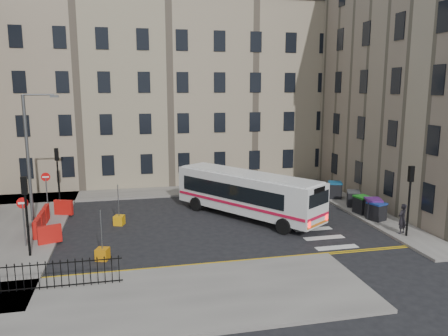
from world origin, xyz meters
name	(u,v)px	position (x,y,z in m)	size (l,w,h in m)	color
ground	(238,220)	(0.00, 0.00, 0.00)	(120.00, 120.00, 0.00)	black
pavement_north	(141,193)	(-6.00, 8.60, 0.07)	(36.00, 3.20, 0.15)	slate
pavement_east	(336,197)	(9.00, 4.00, 0.07)	(2.40, 26.00, 0.15)	slate
pavement_west	(12,229)	(-14.00, 1.00, 0.07)	(6.00, 22.00, 0.15)	slate
pavement_sw	(132,302)	(-7.00, -10.00, 0.07)	(20.00, 6.00, 0.15)	slate
terrace_north	(125,87)	(-7.00, 15.50, 8.62)	(38.30, 10.80, 17.20)	gray
corner_east	(448,75)	(19.00, 5.00, 9.62)	(17.80, 24.30, 19.20)	gray
traffic_light_east	(410,190)	(8.60, -5.50, 2.87)	(0.28, 0.22, 4.10)	black
traffic_light_nw	(57,167)	(-12.00, 6.50, 2.87)	(0.28, 0.22, 4.10)	black
traffic_light_sw	(26,204)	(-12.00, -4.00, 2.87)	(0.28, 0.22, 4.10)	black
streetlamp	(28,157)	(-13.00, 2.00, 4.34)	(0.50, 0.22, 8.14)	#595B5E
no_entry_north	(46,184)	(-12.50, 4.50, 2.08)	(0.60, 0.08, 3.00)	#595B5E
no_entry_south	(23,212)	(-12.50, -2.50, 2.08)	(0.60, 0.08, 3.00)	#595B5E
roadworks_barriers	(48,220)	(-11.84, 0.50, 0.65)	(1.66, 6.26, 1.00)	red
iron_railings	(27,277)	(-11.25, -8.20, 0.75)	(7.80, 0.04, 1.20)	black
bus	(247,193)	(0.71, 0.52, 1.70)	(8.20, 10.23, 2.94)	silver
wheelie_bin_a	(376,211)	(8.61, -2.31, 0.73)	(1.21, 1.29, 1.15)	black
wheelie_bin_b	(373,208)	(8.65, -1.80, 0.79)	(1.28, 1.38, 1.27)	black
wheelie_bin_c	(362,205)	(8.52, -0.72, 0.74)	(1.08, 1.20, 1.18)	black
wheelie_bin_d	(353,198)	(8.80, 1.03, 0.72)	(1.23, 1.29, 1.12)	black
wheelie_bin_e	(335,190)	(8.62, 3.56, 0.78)	(1.30, 1.39, 1.25)	black
pedestrian	(402,219)	(8.57, -5.05, 1.04)	(0.65, 0.43, 1.78)	black
bollard_yellow	(119,220)	(-7.63, 0.67, 0.30)	(0.60, 0.60, 0.60)	orange
bollard_chevron	(103,254)	(-8.37, -5.00, 0.30)	(0.60, 0.60, 0.60)	#C1750B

